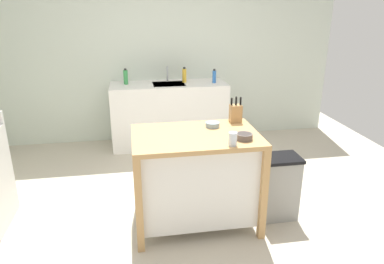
# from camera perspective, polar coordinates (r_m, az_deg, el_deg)

# --- Properties ---
(ground_plane) EXTENTS (6.10, 6.10, 0.00)m
(ground_plane) POSITION_cam_1_polar(r_m,az_deg,el_deg) (3.63, -0.34, -12.89)
(ground_plane) COLOR #BCB29E
(ground_plane) RESTS_ON ground
(wall_back) EXTENTS (5.10, 0.10, 2.60)m
(wall_back) POSITION_cam_1_polar(r_m,az_deg,el_deg) (5.35, -4.41, 12.64)
(wall_back) COLOR silver
(wall_back) RESTS_ON ground
(kitchen_island) EXTENTS (1.11, 0.75, 0.88)m
(kitchen_island) POSITION_cam_1_polar(r_m,az_deg,el_deg) (3.27, 0.59, -6.77)
(kitchen_island) COLOR tan
(kitchen_island) RESTS_ON ground
(knife_block) EXTENTS (0.11, 0.09, 0.25)m
(knife_block) POSITION_cam_1_polar(r_m,az_deg,el_deg) (3.44, 6.98, 3.02)
(knife_block) COLOR #AD7F4C
(knife_block) RESTS_ON kitchen_island
(bowl_stoneware_deep) EXTENTS (0.14, 0.14, 0.05)m
(bowl_stoneware_deep) POSITION_cam_1_polar(r_m,az_deg,el_deg) (3.02, 8.34, -0.70)
(bowl_stoneware_deep) COLOR #564C47
(bowl_stoneware_deep) RESTS_ON kitchen_island
(bowl_ceramic_wide) EXTENTS (0.13, 0.13, 0.05)m
(bowl_ceramic_wide) POSITION_cam_1_polar(r_m,az_deg,el_deg) (3.30, 3.30, 1.21)
(bowl_ceramic_wide) COLOR gray
(bowl_ceramic_wide) RESTS_ON kitchen_island
(drinking_cup) EXTENTS (0.07, 0.07, 0.11)m
(drinking_cup) POSITION_cam_1_polar(r_m,az_deg,el_deg) (2.87, 6.54, -1.13)
(drinking_cup) COLOR silver
(drinking_cup) RESTS_ON kitchen_island
(trash_bin) EXTENTS (0.36, 0.28, 0.63)m
(trash_bin) POSITION_cam_1_polar(r_m,az_deg,el_deg) (3.54, 13.64, -8.48)
(trash_bin) COLOR gray
(trash_bin) RESTS_ON ground
(sink_counter) EXTENTS (1.63, 0.60, 0.91)m
(sink_counter) POSITION_cam_1_polar(r_m,az_deg,el_deg) (5.18, -3.65, 2.86)
(sink_counter) COLOR white
(sink_counter) RESTS_ON ground
(sink_faucet) EXTENTS (0.02, 0.02, 0.22)m
(sink_faucet) POSITION_cam_1_polar(r_m,az_deg,el_deg) (5.18, -3.95, 9.24)
(sink_faucet) COLOR #B7BCC1
(sink_faucet) RESTS_ON sink_counter
(bottle_dish_soap) EXTENTS (0.05, 0.05, 0.20)m
(bottle_dish_soap) POSITION_cam_1_polar(r_m,az_deg,el_deg) (5.10, 3.57, 8.86)
(bottle_dish_soap) COLOR blue
(bottle_dish_soap) RESTS_ON sink_counter
(bottle_hand_soap) EXTENTS (0.06, 0.06, 0.22)m
(bottle_hand_soap) POSITION_cam_1_polar(r_m,az_deg,el_deg) (5.12, -1.24, 9.05)
(bottle_hand_soap) COLOR yellow
(bottle_hand_soap) RESTS_ON sink_counter
(bottle_spray_cleaner) EXTENTS (0.06, 0.06, 0.22)m
(bottle_spray_cleaner) POSITION_cam_1_polar(r_m,az_deg,el_deg) (5.08, -10.56, 8.65)
(bottle_spray_cleaner) COLOR green
(bottle_spray_cleaner) RESTS_ON sink_counter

